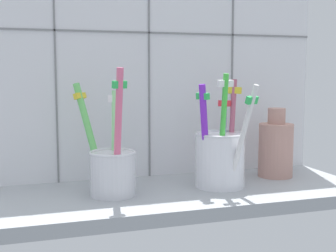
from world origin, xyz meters
TOP-DOWN VIEW (x-y plane):
  - counter_slab at (0.00, 0.00)cm, footprint 64.00×22.00cm
  - tile_wall_back at (-0.00, 12.00)cm, footprint 64.00×2.20cm
  - toothbrush_cup_left at (-8.93, 0.29)cm, footprint 8.77×11.03cm
  - toothbrush_cup_right at (8.83, 0.07)cm, footprint 9.35×12.32cm
  - ceramic_vase at (21.37, 3.81)cm, footprint 6.09×6.09cm

SIDE VIEW (x-z plane):
  - counter_slab at x=0.00cm, z-range 0.00..2.00cm
  - toothbrush_cup_left at x=-8.93cm, z-range -3.29..15.98cm
  - toothbrush_cup_right at x=8.83cm, z-range -2.09..16.30cm
  - ceramic_vase at x=21.37cm, z-range 1.04..13.30cm
  - tile_wall_back at x=0.00cm, z-range 0.00..45.00cm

